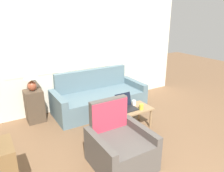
# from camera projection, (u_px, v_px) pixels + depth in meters

# --- Properties ---
(wall_back) EXTENTS (6.25, 0.06, 2.60)m
(wall_back) POSITION_uv_depth(u_px,v_px,m) (65.00, 54.00, 4.84)
(wall_back) COLOR silver
(wall_back) RESTS_ON ground_plane
(couch) EXTENTS (2.09, 0.91, 0.90)m
(couch) POSITION_uv_depth(u_px,v_px,m) (98.00, 99.00, 5.08)
(couch) COLOR slate
(couch) RESTS_ON ground_plane
(armchair) EXTENTS (0.82, 0.84, 0.94)m
(armchair) POSITION_uv_depth(u_px,v_px,m) (119.00, 147.00, 3.27)
(armchair) COLOR #514C47
(armchair) RESTS_ON ground_plane
(side_table) EXTENTS (0.35, 0.35, 0.68)m
(side_table) POSITION_uv_depth(u_px,v_px,m) (35.00, 106.00, 4.52)
(side_table) COLOR #4C3D2D
(side_table) RESTS_ON ground_plane
(table_lamp) EXTENTS (0.29, 0.29, 0.52)m
(table_lamp) POSITION_uv_depth(u_px,v_px,m) (31.00, 75.00, 4.31)
(table_lamp) COLOR brown
(table_lamp) RESTS_ON side_table
(coffee_table) EXTENTS (1.01, 0.47, 0.41)m
(coffee_table) POSITION_uv_depth(u_px,v_px,m) (127.00, 112.00, 4.19)
(coffee_table) COLOR #8E704C
(coffee_table) RESTS_ON ground_plane
(laptop) EXTENTS (0.35, 0.33, 0.27)m
(laptop) POSITION_uv_depth(u_px,v_px,m) (126.00, 105.00, 4.21)
(laptop) COLOR black
(laptop) RESTS_ON coffee_table
(cup_navy) EXTENTS (0.08, 0.08, 0.11)m
(cup_navy) POSITION_uv_depth(u_px,v_px,m) (141.00, 107.00, 4.17)
(cup_navy) COLOR gold
(cup_navy) RESTS_ON coffee_table
(cup_yellow) EXTENTS (0.07, 0.07, 0.10)m
(cup_yellow) POSITION_uv_depth(u_px,v_px,m) (106.00, 109.00, 4.08)
(cup_yellow) COLOR gold
(cup_yellow) RESTS_ON coffee_table
(cup_white) EXTENTS (0.08, 0.08, 0.10)m
(cup_white) POSITION_uv_depth(u_px,v_px,m) (134.00, 103.00, 4.37)
(cup_white) COLOR white
(cup_white) RESTS_ON coffee_table
(snack_bowl) EXTENTS (0.17, 0.17, 0.05)m
(snack_bowl) POSITION_uv_depth(u_px,v_px,m) (113.00, 112.00, 4.02)
(snack_bowl) COLOR gold
(snack_bowl) RESTS_ON coffee_table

